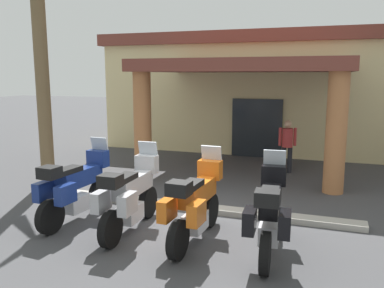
{
  "coord_description": "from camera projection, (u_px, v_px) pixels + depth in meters",
  "views": [
    {
      "loc": [
        2.49,
        -7.34,
        2.94
      ],
      "look_at": [
        -0.82,
        2.2,
        1.2
      ],
      "focal_mm": 37.53,
      "sensor_mm": 36.0,
      "label": 1
    }
  ],
  "objects": [
    {
      "name": "motorcycle_blue",
      "position": [
        75.0,
        188.0,
        8.09
      ],
      "size": [
        0.73,
        2.21,
        1.61
      ],
      "rotation": [
        0.0,
        0.0,
        1.5
      ],
      "color": "black",
      "rests_on": "ground_plane"
    },
    {
      "name": "motorcycle_black",
      "position": [
        270.0,
        213.0,
        6.59
      ],
      "size": [
        0.73,
        2.21,
        1.61
      ],
      "rotation": [
        0.0,
        0.0,
        1.64
      ],
      "color": "black",
      "rests_on": "ground_plane"
    },
    {
      "name": "ground_plane",
      "position": [
        195.0,
        222.0,
        8.13
      ],
      "size": [
        80.0,
        80.0,
        0.0
      ],
      "primitive_type": "plane",
      "color": "#424244"
    },
    {
      "name": "curb_strip",
      "position": [
        190.0,
        207.0,
        8.86
      ],
      "size": [
        7.25,
        0.36,
        0.12
      ],
      "primitive_type": "cube",
      "color": "#ADA89E",
      "rests_on": "ground_plane"
    },
    {
      "name": "pedestrian",
      "position": [
        287.0,
        143.0,
        12.07
      ],
      "size": [
        0.52,
        0.32,
        1.61
      ],
      "rotation": [
        0.0,
        0.0,
        1.81
      ],
      "color": "black",
      "rests_on": "ground_plane"
    },
    {
      "name": "motorcycle_orange",
      "position": [
        195.0,
        204.0,
        7.05
      ],
      "size": [
        0.72,
        2.21,
        1.61
      ],
      "rotation": [
        0.0,
        0.0,
        1.52
      ],
      "color": "black",
      "rests_on": "ground_plane"
    },
    {
      "name": "palm_tree_roadside",
      "position": [
        37.0,
        10.0,
        10.3
      ],
      "size": [
        2.62,
        2.64,
        6.41
      ],
      "color": "brown",
      "rests_on": "ground_plane"
    },
    {
      "name": "motorcycle_silver",
      "position": [
        130.0,
        196.0,
        7.52
      ],
      "size": [
        0.71,
        2.21,
        1.61
      ],
      "rotation": [
        0.0,
        0.0,
        1.59
      ],
      "color": "black",
      "rests_on": "ground_plane"
    },
    {
      "name": "motel_building",
      "position": [
        270.0,
        90.0,
        16.94
      ],
      "size": [
        12.82,
        10.62,
        4.52
      ],
      "rotation": [
        0.0,
        0.0,
        -0.0
      ],
      "color": "beige",
      "rests_on": "ground_plane"
    }
  ]
}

